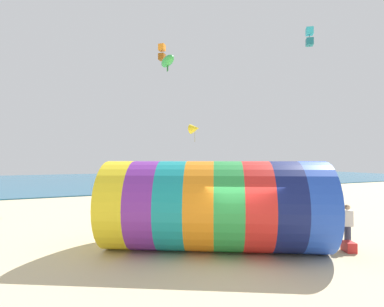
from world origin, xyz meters
TOP-DOWN VIEW (x-y plane):
  - ground_plane at (0.00, 0.00)m, footprint 120.00×120.00m
  - sea at (0.00, 39.97)m, footprint 120.00×40.00m
  - giant_inflatable_tube at (-0.28, 1.12)m, footprint 8.73×6.84m
  - kite_handler at (4.59, -0.68)m, footprint 0.42×0.37m
  - kite_yellow_delta at (6.64, 17.88)m, footprint 1.37×1.39m
  - kite_cyan_box at (8.34, 4.79)m, footprint 0.57×0.57m
  - kite_orange_box at (2.71, 16.33)m, footprint 0.74×0.74m
  - kite_green_parafoil at (-0.54, 5.67)m, footprint 0.79×1.55m
  - bystander_near_water at (-2.22, 11.38)m, footprint 0.31×0.41m
  - cooler_box at (4.12, -1.10)m, footprint 0.54×0.62m

SIDE VIEW (x-z plane):
  - ground_plane at x=0.00m, z-range 0.00..0.00m
  - sea at x=0.00m, z-range 0.00..0.10m
  - cooler_box at x=4.12m, z-range 0.00..0.36m
  - bystander_near_water at x=-2.22m, z-range 0.00..1.54m
  - kite_handler at x=4.59m, z-range 0.01..1.66m
  - giant_inflatable_tube at x=-0.28m, z-range 0.00..3.32m
  - kite_yellow_delta at x=6.64m, z-range 5.47..7.29m
  - kite_green_parafoil at x=-0.54m, z-range 8.02..8.86m
  - kite_cyan_box at x=8.34m, z-range 10.30..11.47m
  - kite_orange_box at x=2.71m, z-range 12.12..13.62m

